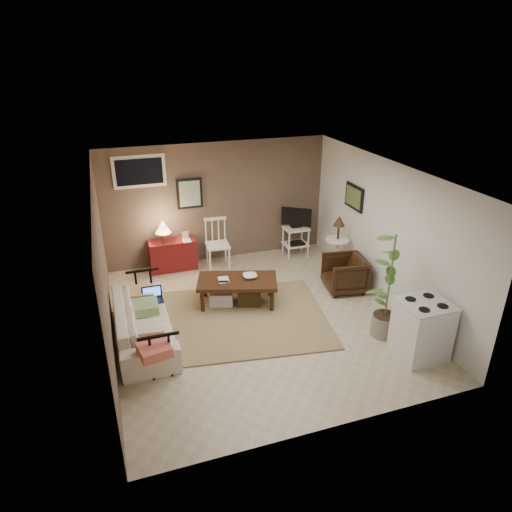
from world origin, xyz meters
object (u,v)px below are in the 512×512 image
object	(u,v)px
armchair	(345,272)
stove	(422,329)
coffee_table	(237,290)
sofa	(143,316)
side_table	(338,238)
red_console	(172,252)
potted_plant	(390,283)
tv_stand	(296,231)
spindle_chair	(217,245)

from	to	relation	value
armchair	stove	xyz separation A→B (m)	(0.07, -2.07, 0.08)
coffee_table	armchair	size ratio (longest dim) A/B	2.09
sofa	side_table	bearing A→B (deg)	-74.07
coffee_table	side_table	size ratio (longest dim) A/B	1.24
red_console	armchair	world-z (taller)	red_console
potted_plant	stove	distance (m)	0.78
side_table	potted_plant	world-z (taller)	potted_plant
tv_stand	stove	bearing A→B (deg)	-85.41
spindle_chair	stove	xyz separation A→B (m)	(1.98, -3.75, -0.03)
side_table	spindle_chair	bearing A→B (deg)	154.03
red_console	armchair	size ratio (longest dim) A/B	1.49
coffee_table	stove	bearing A→B (deg)	-46.87
coffee_table	stove	distance (m)	3.00
spindle_chair	armchair	xyz separation A→B (m)	(1.92, -1.68, -0.11)
sofa	red_console	xyz separation A→B (m)	(0.79, 2.27, -0.03)
spindle_chair	sofa	bearing A→B (deg)	-128.55
red_console	armchair	distance (m)	3.35
coffee_table	tv_stand	xyz separation A→B (m)	(1.75, 1.56, 0.27)
side_table	potted_plant	size ratio (longest dim) A/B	0.70
sofa	tv_stand	size ratio (longest dim) A/B	1.94
red_console	potted_plant	distance (m)	4.30
side_table	stove	distance (m)	2.75
coffee_table	armchair	bearing A→B (deg)	-3.35
coffee_table	sofa	size ratio (longest dim) A/B	0.72
coffee_table	armchair	world-z (taller)	armchair
side_table	armchair	world-z (taller)	side_table
red_console	spindle_chair	size ratio (longest dim) A/B	1.06
coffee_table	stove	xyz separation A→B (m)	(2.05, -2.19, 0.15)
sofa	armchair	bearing A→B (deg)	-83.34
coffee_table	tv_stand	distance (m)	2.36
sofa	potted_plant	bearing A→B (deg)	-106.89
coffee_table	potted_plant	xyz separation A→B (m)	(1.86, -1.59, 0.62)
sofa	spindle_chair	xyz separation A→B (m)	(1.67, 2.10, 0.06)
side_table	stove	size ratio (longest dim) A/B	1.36
coffee_table	spindle_chair	bearing A→B (deg)	87.63
side_table	stove	bearing A→B (deg)	-92.36
sofa	potted_plant	xyz separation A→B (m)	(3.47, -1.05, 0.50)
sofa	spindle_chair	size ratio (longest dim) A/B	2.06
sofa	stove	xyz separation A→B (m)	(3.66, -1.65, 0.03)
red_console	tv_stand	bearing A→B (deg)	-3.88
red_console	side_table	bearing A→B (deg)	-21.85
spindle_chair	armchair	bearing A→B (deg)	-41.18
armchair	potted_plant	size ratio (longest dim) A/B	0.42
coffee_table	spindle_chair	xyz separation A→B (m)	(0.06, 1.56, 0.18)
red_console	tv_stand	world-z (taller)	same
sofa	armchair	world-z (taller)	sofa
sofa	armchair	xyz separation A→B (m)	(3.59, 0.42, -0.05)
sofa	potted_plant	size ratio (longest dim) A/B	1.21
tv_stand	armchair	size ratio (longest dim) A/B	1.49
tv_stand	armchair	world-z (taller)	tv_stand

